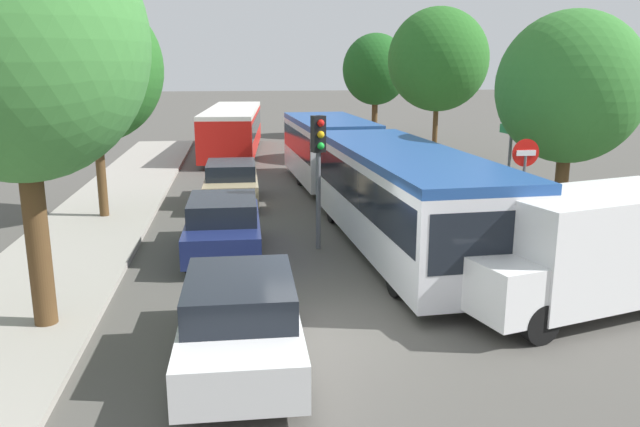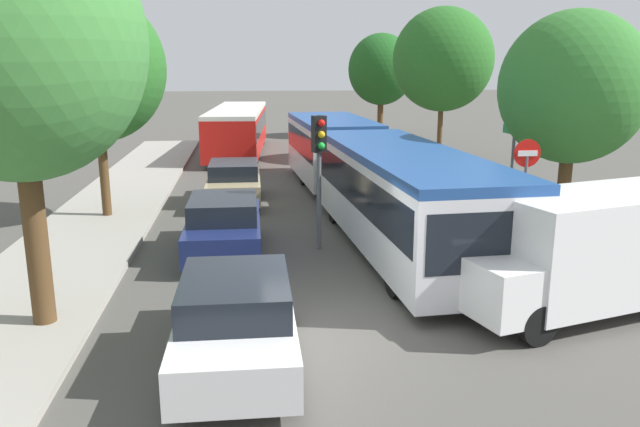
# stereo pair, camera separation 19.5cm
# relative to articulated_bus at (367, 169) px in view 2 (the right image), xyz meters

# --- Properties ---
(ground_plane) EXTENTS (200.00, 200.00, 0.00)m
(ground_plane) POSITION_rel_articulated_bus_xyz_m (-2.17, -8.38, -1.49)
(ground_plane) COLOR #4F4C47
(kerb_strip_left) EXTENTS (3.20, 32.73, 0.14)m
(kerb_strip_left) POSITION_rel_articulated_bus_xyz_m (-8.09, 2.99, -1.42)
(kerb_strip_left) COLOR #9E998E
(kerb_strip_left) RESTS_ON ground
(articulated_bus) EXTENTS (3.64, 17.46, 2.57)m
(articulated_bus) POSITION_rel_articulated_bus_xyz_m (0.00, 0.00, 0.00)
(articulated_bus) COLOR silver
(articulated_bus) RESTS_ON ground
(city_bus_rear) EXTENTS (3.25, 11.27, 2.39)m
(city_bus_rear) POSITION_rel_articulated_bus_xyz_m (-4.08, 14.35, -0.10)
(city_bus_rear) COLOR red
(city_bus_rear) RESTS_ON ground
(queued_car_white) EXTENTS (1.83, 4.23, 1.47)m
(queued_car_white) POSITION_rel_articulated_bus_xyz_m (-3.89, -9.47, -0.74)
(queued_car_white) COLOR white
(queued_car_white) RESTS_ON ground
(queued_car_navy) EXTENTS (1.81, 4.19, 1.45)m
(queued_car_navy) POSITION_rel_articulated_bus_xyz_m (-4.26, -3.52, -0.75)
(queued_car_navy) COLOR navy
(queued_car_navy) RESTS_ON ground
(queued_car_tan) EXTENTS (1.78, 4.12, 1.43)m
(queued_car_tan) POSITION_rel_articulated_bus_xyz_m (-4.11, 2.32, -0.76)
(queued_car_tan) COLOR tan
(queued_car_tan) RESTS_ON ground
(white_van) EXTENTS (5.34, 3.23, 2.31)m
(white_van) POSITION_rel_articulated_bus_xyz_m (2.70, -8.09, -0.24)
(white_van) COLOR white
(white_van) RESTS_ON ground
(traffic_light) EXTENTS (0.38, 0.40, 3.40)m
(traffic_light) POSITION_rel_articulated_bus_xyz_m (-1.86, -3.37, 1.01)
(traffic_light) COLOR #56595E
(traffic_light) RESTS_ON ground
(no_entry_sign) EXTENTS (0.70, 0.08, 2.82)m
(no_entry_sign) POSITION_rel_articulated_bus_xyz_m (3.29, -3.95, 0.39)
(no_entry_sign) COLOR #56595E
(no_entry_sign) RESTS_ON ground
(direction_sign_post) EXTENTS (0.19, 1.40, 3.60)m
(direction_sign_post) POSITION_rel_articulated_bus_xyz_m (4.65, -0.06, 1.08)
(direction_sign_post) COLOR #56595E
(direction_sign_post) RESTS_ON ground
(tree_left_near) EXTENTS (4.22, 4.22, 7.26)m
(tree_left_near) POSITION_rel_articulated_bus_xyz_m (-7.25, -7.77, 3.37)
(tree_left_near) COLOR #51381E
(tree_left_near) RESTS_ON ground
(tree_left_mid) EXTENTS (4.02, 4.02, 6.65)m
(tree_left_mid) POSITION_rel_articulated_bus_xyz_m (-8.04, 0.40, 2.91)
(tree_left_mid) COLOR #51381E
(tree_left_mid) RESTS_ON ground
(tree_right_near) EXTENTS (4.07, 4.07, 6.10)m
(tree_right_near) POSITION_rel_articulated_bus_xyz_m (5.31, -1.98, 2.40)
(tree_right_near) COLOR #51381E
(tree_right_near) RESTS_ON ground
(tree_right_mid) EXTENTS (4.74, 4.74, 7.25)m
(tree_right_mid) POSITION_rel_articulated_bus_xyz_m (5.67, 10.73, 3.33)
(tree_right_mid) COLOR #51381E
(tree_right_mid) RESTS_ON ground
(tree_right_far) EXTENTS (4.19, 4.19, 6.52)m
(tree_right_far) POSITION_rel_articulated_bus_xyz_m (4.96, 21.16, 2.78)
(tree_right_far) COLOR #51381E
(tree_right_far) RESTS_ON ground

